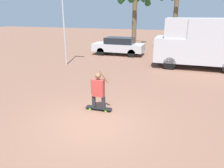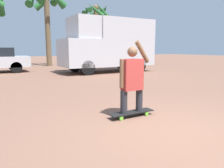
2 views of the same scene
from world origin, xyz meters
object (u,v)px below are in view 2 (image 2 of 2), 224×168
Objects in this scene: person_skateboarder at (132,77)px; palm_tree_near_van at (96,16)px; camper_van at (109,44)px; palm_tree_center_background at (46,3)px; skateboard at (131,113)px.

person_skateboarder is 19.41m from palm_tree_near_van.
camper_van is 7.51m from palm_tree_center_background.
palm_tree_near_van is 0.96× the size of palm_tree_center_background.
camper_van is (3.87, 8.02, 1.60)m from skateboard.
palm_tree_center_background is (-2.07, 6.47, 3.20)m from camper_van.
palm_tree_center_background is (1.79, 14.49, 4.80)m from skateboard.
skateboard is 15.37m from palm_tree_center_background.
palm_tree_center_background is at bearing 82.94° from skateboard.
palm_tree_near_van is at bearing 66.69° from person_skateboarder.
skateboard is 0.68× the size of person_skateboarder.
person_skateboarder is (-0.00, -0.00, 0.75)m from skateboard.
palm_tree_center_background is at bearing 107.78° from camper_van.
palm_tree_near_van is at bearing 68.83° from camper_van.
skateboard is 0.75m from person_skateboarder.
palm_tree_near_van reaches higher than camper_van.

